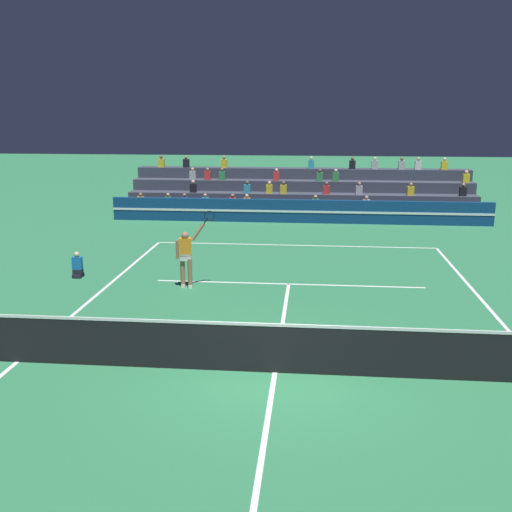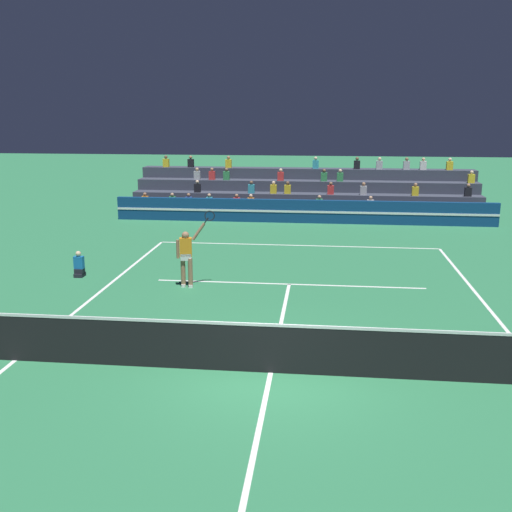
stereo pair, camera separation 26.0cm
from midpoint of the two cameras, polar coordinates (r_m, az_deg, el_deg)
The scene contains 8 objects.
ground_plane at distance 12.45m, azimuth 2.02°, elevation -11.05°, with size 120.00×120.00×0.00m, color #2D7A4C.
court_lines at distance 12.45m, azimuth 2.02°, elevation -11.03°, with size 11.10×23.90×0.01m.
tennis_net at distance 12.23m, azimuth 2.04°, elevation -8.73°, with size 12.00×0.10×1.10m.
sponsor_banner_wall at distance 28.52m, azimuth 4.68°, elevation 4.26°, with size 18.00×0.26×1.10m.
bleacher_stand at distance 31.60m, azimuth 4.87°, elevation 5.71°, with size 17.66×3.80×2.83m.
ball_kid_courtside at distance 19.98m, azimuth -16.13°, elevation -0.98°, with size 0.30×0.36×0.84m.
tennis_player at distance 18.02m, azimuth -6.19°, elevation 0.06°, with size 1.21×0.33×2.39m.
tennis_ball at distance 15.52m, azimuth -9.97°, elevation -5.99°, with size 0.07×0.07×0.07m, color #C6DB33.
Camera 2 is at (0.97, -11.26, 5.21)m, focal length 42.00 mm.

